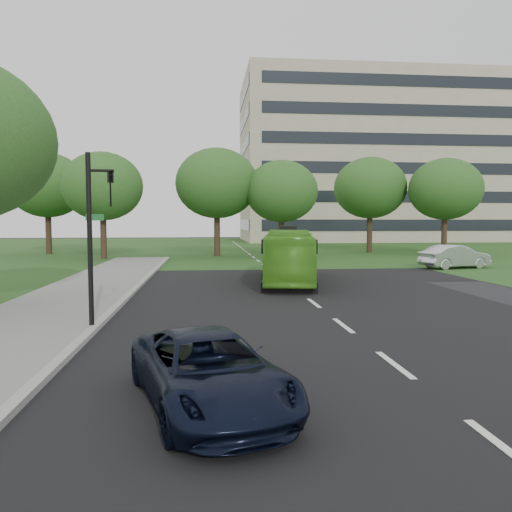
# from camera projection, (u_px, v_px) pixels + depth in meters

# --- Properties ---
(ground) EXTENTS (160.00, 160.00, 0.00)m
(ground) POSITION_uv_depth(u_px,v_px,m) (327.00, 313.00, 16.56)
(ground) COLOR black
(ground) RESTS_ON ground
(street_surfaces) EXTENTS (120.00, 120.00, 0.15)m
(street_surfaces) POSITION_uv_depth(u_px,v_px,m) (252.00, 260.00, 39.11)
(street_surfaces) COLOR black
(street_surfaces) RESTS_ON ground
(office_building) EXTENTS (40.10, 20.10, 25.00)m
(office_building) POSITION_uv_depth(u_px,v_px,m) (369.00, 162.00, 79.37)
(office_building) COLOR tan
(office_building) RESTS_ON ground
(tree_park_a) EXTENTS (6.52, 6.52, 8.66)m
(tree_park_a) POSITION_uv_depth(u_px,v_px,m) (102.00, 186.00, 40.41)
(tree_park_a) COLOR black
(tree_park_a) RESTS_ON ground
(tree_park_b) EXTENTS (7.17, 7.17, 9.40)m
(tree_park_b) POSITION_uv_depth(u_px,v_px,m) (217.00, 183.00, 43.33)
(tree_park_b) COLOR black
(tree_park_b) RESTS_ON ground
(tree_park_c) EXTENTS (6.21, 6.21, 8.25)m
(tree_park_c) POSITION_uv_depth(u_px,v_px,m) (282.00, 191.00, 42.59)
(tree_park_c) COLOR black
(tree_park_c) RESTS_ON ground
(tree_park_d) EXTENTS (7.03, 7.03, 9.30)m
(tree_park_d) POSITION_uv_depth(u_px,v_px,m) (370.00, 188.00, 48.60)
(tree_park_d) COLOR black
(tree_park_d) RESTS_ON ground
(tree_park_e) EXTENTS (6.60, 6.60, 8.79)m
(tree_park_e) POSITION_uv_depth(u_px,v_px,m) (445.00, 189.00, 45.50)
(tree_park_e) COLOR black
(tree_park_e) RESTS_ON ground
(tree_park_f) EXTENTS (7.02, 7.02, 9.37)m
(tree_park_f) POSITION_uv_depth(u_px,v_px,m) (47.00, 185.00, 46.04)
(tree_park_f) COLOR black
(tree_park_f) RESTS_ON ground
(bus) EXTENTS (3.61, 9.70, 2.64)m
(bus) POSITION_uv_depth(u_px,v_px,m) (288.00, 256.00, 25.18)
(bus) COLOR #4BA123
(bus) RESTS_ON ground
(sedan) EXTENTS (4.92, 2.76, 1.53)m
(sedan) POSITION_uv_depth(u_px,v_px,m) (455.00, 257.00, 32.32)
(sedan) COLOR silver
(sedan) RESTS_ON ground
(suv) EXTENTS (3.14, 4.75, 1.21)m
(suv) POSITION_uv_depth(u_px,v_px,m) (209.00, 371.00, 8.19)
(suv) COLOR black
(suv) RESTS_ON ground
(traffic_light) EXTENTS (0.80, 0.24, 4.96)m
(traffic_light) POSITION_uv_depth(u_px,v_px,m) (95.00, 227.00, 13.85)
(traffic_light) COLOR black
(traffic_light) RESTS_ON ground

